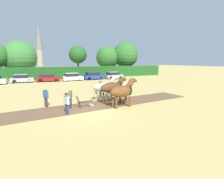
# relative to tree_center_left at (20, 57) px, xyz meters

# --- Properties ---
(ground_plane) EXTENTS (240.00, 240.00, 0.00)m
(ground_plane) POSITION_rel_tree_center_left_xyz_m (5.82, -32.41, -4.65)
(ground_plane) COLOR tan
(plowed_furrow_strip) EXTENTS (24.33, 5.29, 0.01)m
(plowed_furrow_strip) POSITION_rel_tree_center_left_xyz_m (4.77, -31.31, -4.64)
(plowed_furrow_strip) COLOR brown
(plowed_furrow_strip) RESTS_ON ground
(hedgerow) EXTENTS (56.98, 1.33, 2.65)m
(hedgerow) POSITION_rel_tree_center_left_xyz_m (5.82, -6.11, -3.32)
(hedgerow) COLOR #1E511E
(hedgerow) RESTS_ON ground
(tree_center_left) EXTENTS (7.48, 7.48, 8.39)m
(tree_center_left) POSITION_rel_tree_center_left_xyz_m (0.00, 0.00, 0.00)
(tree_center_left) COLOR #4C3823
(tree_center_left) RESTS_ON ground
(tree_center) EXTENTS (4.57, 4.57, 7.76)m
(tree_center) POSITION_rel_tree_center_left_xyz_m (13.47, 0.19, 0.80)
(tree_center) COLOR #4C3823
(tree_center) RESTS_ON ground
(tree_center_right) EXTENTS (6.24, 6.24, 7.88)m
(tree_center_right) POSITION_rel_tree_center_left_xyz_m (21.66, -0.30, 0.10)
(tree_center_right) COLOR #423323
(tree_center_right) RESTS_ON ground
(tree_right) EXTENTS (7.11, 7.11, 9.09)m
(tree_right) POSITION_rel_tree_center_left_xyz_m (26.57, -1.70, 0.88)
(tree_right) COLOR #423323
(tree_right) RESTS_ON ground
(church_spire) EXTENTS (3.05, 3.05, 19.82)m
(church_spire) POSITION_rel_tree_center_left_xyz_m (6.54, 37.97, 5.72)
(church_spire) COLOR gray
(church_spire) RESTS_ON ground
(draft_horse_lead_left) EXTENTS (2.81, 1.22, 2.49)m
(draft_horse_lead_left) POSITION_rel_tree_center_left_xyz_m (8.64, -32.56, -3.28)
(draft_horse_lead_left) COLOR brown
(draft_horse_lead_left) RESTS_ON ground
(draft_horse_lead_right) EXTENTS (2.88, 1.20, 2.46)m
(draft_horse_lead_right) POSITION_rel_tree_center_left_xyz_m (8.49, -30.98, -3.19)
(draft_horse_lead_right) COLOR #513319
(draft_horse_lead_right) RESTS_ON ground
(draft_horse_trail_left) EXTENTS (2.94, 1.14, 2.41)m
(draft_horse_trail_left) POSITION_rel_tree_center_left_xyz_m (8.36, -29.40, -3.34)
(draft_horse_trail_left) COLOR #B2A38E
(draft_horse_trail_left) RESTS_ON ground
(plow) EXTENTS (1.60, 0.49, 1.13)m
(plow) POSITION_rel_tree_center_left_xyz_m (5.92, -31.21, -4.33)
(plow) COLOR #4C331E
(plow) RESTS_ON ground
(farmer_at_plow) EXTENTS (0.38, 0.62, 1.67)m
(farmer_at_plow) POSITION_rel_tree_center_left_xyz_m (4.58, -31.10, -3.68)
(farmer_at_plow) COLOR #28334C
(farmer_at_plow) RESTS_ON ground
(farmer_beside_team) EXTENTS (0.44, 0.68, 1.77)m
(farmer_beside_team) POSITION_rel_tree_center_left_xyz_m (8.70, -27.38, -3.60)
(farmer_beside_team) COLOR #38332D
(farmer_beside_team) RESTS_ON ground
(farmer_onlooker_left) EXTENTS (0.40, 0.60, 1.60)m
(farmer_onlooker_left) POSITION_rel_tree_center_left_xyz_m (3.96, -32.65, -3.73)
(farmer_onlooker_left) COLOR #28334C
(farmer_onlooker_left) RESTS_ON ground
(farmer_onlooker_right) EXTENTS (0.42, 0.59, 1.66)m
(farmer_onlooker_right) POSITION_rel_tree_center_left_xyz_m (2.78, -29.84, -3.68)
(farmer_onlooker_right) COLOR #38332D
(farmer_onlooker_right) RESTS_ON ground
(parked_car_center_left) EXTENTS (3.96, 2.13, 1.50)m
(parked_car_center_left) POSITION_rel_tree_center_left_xyz_m (0.45, -9.84, -3.93)
(parked_car_center_left) COLOR #9E9EA8
(parked_car_center_left) RESTS_ON ground
(parked_car_center) EXTENTS (4.53, 2.35, 1.41)m
(parked_car_center) POSITION_rel_tree_center_left_xyz_m (4.88, -10.24, -3.96)
(parked_car_center) COLOR maroon
(parked_car_center) RESTS_ON ground
(parked_car_center_right) EXTENTS (3.97, 1.82, 1.53)m
(parked_car_center_right) POSITION_rel_tree_center_left_xyz_m (9.35, -10.87, -3.92)
(parked_car_center_right) COLOR silver
(parked_car_center_right) RESTS_ON ground
(parked_car_right) EXTENTS (4.55, 2.13, 1.58)m
(parked_car_right) POSITION_rel_tree_center_left_xyz_m (13.88, -10.42, -3.88)
(parked_car_right) COLOR navy
(parked_car_right) RESTS_ON ground
(parked_car_far_right) EXTENTS (4.28, 2.30, 1.50)m
(parked_car_far_right) POSITION_rel_tree_center_left_xyz_m (18.49, -10.57, -3.93)
(parked_car_far_right) COLOR #9E9EA8
(parked_car_far_right) RESTS_ON ground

